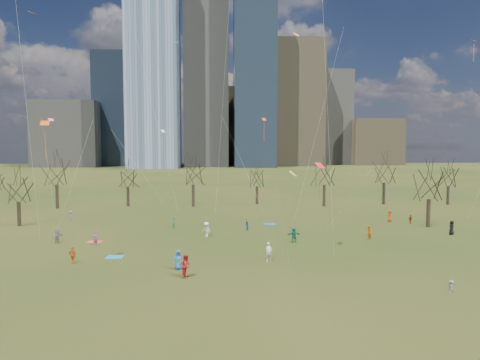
{
  "coord_description": "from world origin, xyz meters",
  "views": [
    {
      "loc": [
        -2.81,
        -38.01,
        10.85
      ],
      "look_at": [
        0.0,
        12.0,
        7.0
      ],
      "focal_mm": 32.0,
      "sensor_mm": 36.0,
      "label": 1
    }
  ],
  "objects": [
    {
      "name": "blanket_navy",
      "position": [
        4.72,
        21.4,
        0.01
      ],
      "size": [
        1.6,
        1.5,
        0.03
      ],
      "primitive_type": "cube",
      "color": "#264DB2",
      "rests_on": "ground"
    },
    {
      "name": "person_10",
      "position": [
        24.72,
        20.53,
        0.68
      ],
      "size": [
        0.85,
        0.73,
        1.37
      ],
      "primitive_type": "imported",
      "rotation": [
        0.0,
        0.0,
        0.61
      ],
      "color": "#AA4518",
      "rests_on": "ground"
    },
    {
      "name": "person_9",
      "position": [
        -4.02,
        13.3,
        0.9
      ],
      "size": [
        1.3,
        1.3,
        1.81
      ],
      "primitive_type": "imported",
      "rotation": [
        0.0,
        0.0,
        5.5
      ],
      "color": "silver",
      "rests_on": "ground"
    },
    {
      "name": "kites_airborne",
      "position": [
        -0.46,
        12.0,
        12.98
      ],
      "size": [
        68.07,
        48.84,
        36.94
      ],
      "color": "#E95A13",
      "rests_on": "ground"
    },
    {
      "name": "bare_tree_row",
      "position": [
        -0.09,
        37.22,
        6.12
      ],
      "size": [
        113.04,
        29.8,
        9.5
      ],
      "color": "black",
      "rests_on": "ground"
    },
    {
      "name": "person_1",
      "position": [
        2.16,
        1.64,
        0.93
      ],
      "size": [
        0.8,
        0.71,
        1.85
      ],
      "primitive_type": "imported",
      "rotation": [
        0.0,
        0.0,
        0.49
      ],
      "color": "silver",
      "rests_on": "ground"
    },
    {
      "name": "blanket_teal",
      "position": [
        -12.87,
        4.18,
        0.01
      ],
      "size": [
        1.6,
        1.5,
        0.03
      ],
      "primitive_type": "cube",
      "color": "teal",
      "rests_on": "ground"
    },
    {
      "name": "person_11",
      "position": [
        -20.84,
        10.86,
        0.77
      ],
      "size": [
        1.31,
        1.35,
        1.54
      ],
      "primitive_type": "imported",
      "rotation": [
        0.0,
        0.0,
        0.82
      ],
      "color": "slate",
      "rests_on": "ground"
    },
    {
      "name": "person_16",
      "position": [
        -16.26,
        2.09,
        0.8
      ],
      "size": [
        1.0,
        0.85,
        1.61
      ],
      "primitive_type": "imported",
      "rotation": [
        0.0,
        0.0,
        5.7
      ],
      "color": "orange",
      "rests_on": "ground"
    },
    {
      "name": "person_7",
      "position": [
        -16.21,
        9.51,
        0.76
      ],
      "size": [
        0.61,
        0.67,
        1.53
      ],
      "primitive_type": "imported",
      "rotation": [
        0.0,
        0.0,
        4.13
      ],
      "color": "#8F478F",
      "rests_on": "ground"
    },
    {
      "name": "person_0",
      "position": [
        -6.2,
        -0.49,
        0.86
      ],
      "size": [
        0.93,
        0.7,
        1.71
      ],
      "primitive_type": "imported",
      "rotation": [
        0.0,
        0.0,
        0.2
      ],
      "color": "#2563A3",
      "rests_on": "ground"
    },
    {
      "name": "blanket_crimson",
      "position": [
        -16.77,
        11.22,
        0.01
      ],
      "size": [
        1.6,
        1.5,
        0.03
      ],
      "primitive_type": "cube",
      "color": "#C34527",
      "rests_on": "ground"
    },
    {
      "name": "person_8",
      "position": [
        1.16,
        16.86,
        0.61
      ],
      "size": [
        0.56,
        0.66,
        1.22
      ],
      "primitive_type": "imported",
      "rotation": [
        0.0,
        0.0,
        4.89
      ],
      "color": "#224694",
      "rests_on": "ground"
    },
    {
      "name": "person_2",
      "position": [
        -5.3,
        -2.87,
        0.98
      ],
      "size": [
        1.06,
        1.17,
        1.96
      ],
      "primitive_type": "imported",
      "rotation": [
        0.0,
        0.0,
        1.16
      ],
      "color": "#B5192A",
      "rests_on": "ground"
    },
    {
      "name": "person_14",
      "position": [
        15.16,
        10.78,
        0.8
      ],
      "size": [
        0.68,
        0.83,
        1.59
      ],
      "primitive_type": "imported",
      "rotation": [
        0.0,
        0.0,
        4.82
      ],
      "color": "orange",
      "rests_on": "ground"
    },
    {
      "name": "person_5",
      "position": [
        6.03,
        9.65,
        0.87
      ],
      "size": [
        1.67,
        0.68,
        1.75
      ],
      "primitive_type": "imported",
      "rotation": [
        0.0,
        0.0,
        3.25
      ],
      "color": "#16674C",
      "rests_on": "ground"
    },
    {
      "name": "person_13",
      "position": [
        -8.46,
        18.58,
        0.74
      ],
      "size": [
        0.41,
        0.58,
        1.48
      ],
      "primitive_type": "imported",
      "rotation": [
        0.0,
        0.0,
        1.68
      ],
      "color": "#19735F",
      "rests_on": "ground"
    },
    {
      "name": "person_4",
      "position": [
        -5.47,
        -2.78,
        0.87
      ],
      "size": [
        1.07,
        0.59,
        1.73
      ],
      "primitive_type": "imported",
      "rotation": [
        0.0,
        0.0,
        2.97
      ],
      "color": "orange",
      "rests_on": "ground"
    },
    {
      "name": "person_6",
      "position": [
        26.36,
        12.77,
        0.89
      ],
      "size": [
        1.02,
        1.0,
        1.77
      ],
      "primitive_type": "imported",
      "rotation": [
        0.0,
        0.0,
        3.88
      ],
      "color": "black",
      "rests_on": "ground"
    },
    {
      "name": "person_3",
      "position": [
        14.59,
        -7.93,
        0.51
      ],
      "size": [
        0.4,
        0.67,
        1.02
      ],
      "primitive_type": "imported",
      "rotation": [
        0.0,
        0.0,
        1.53
      ],
      "color": "slate",
      "rests_on": "ground"
    },
    {
      "name": "person_12",
      "position": [
        22.5,
        22.48,
        0.82
      ],
      "size": [
        0.73,
        0.92,
        1.65
      ],
      "primitive_type": "imported",
      "rotation": [
        0.0,
        0.0,
        1.85
      ],
      "color": "#CA4416",
      "rests_on": "ground"
    },
    {
      "name": "person_15",
      "position": [
        -23.86,
        24.6,
        0.84
      ],
      "size": [
        1.13,
        1.25,
        1.68
      ],
      "primitive_type": "imported",
      "rotation": [
        0.0,
        0.0,
        2.17
      ],
      "color": "slate",
      "rests_on": "ground"
    },
    {
      "name": "downtown_skyline",
      "position": [
        -2.43,
        210.64,
        39.01
      ],
      "size": [
        212.5,
        78.0,
        118.0
      ],
      "color": "slate",
      "rests_on": "ground"
    },
    {
      "name": "ground",
      "position": [
        0.0,
        0.0,
        0.0
      ],
      "size": [
        500.0,
        500.0,
        0.0
      ],
      "primitive_type": "plane",
      "color": "black",
      "rests_on": "ground"
    }
  ]
}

